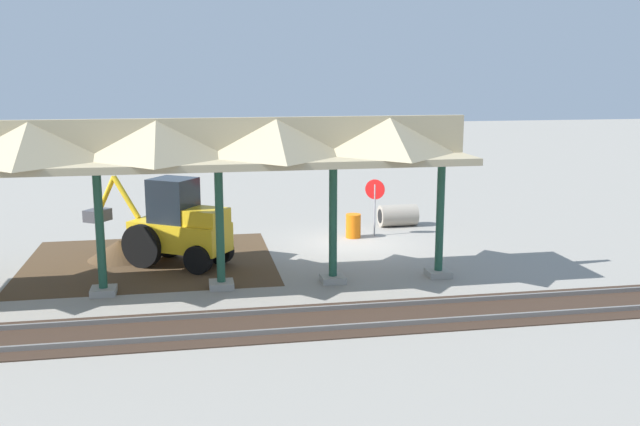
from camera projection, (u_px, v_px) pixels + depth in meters
ground_plane at (353, 244)px, 25.78m from camera, size 120.00×120.00×0.00m
dirt_work_zone at (150, 262)px, 23.44m from camera, size 8.02×7.00×0.01m
platform_canopy at (157, 146)px, 19.49m from camera, size 17.63×3.20×4.90m
rail_tracks at (420, 314)px, 18.32m from camera, size 60.00×2.58×0.15m
stop_sign at (375, 195)px, 26.85m from camera, size 0.67×0.41×2.17m
backhoe at (176, 226)px, 22.88m from camera, size 4.93×3.86×2.82m
dirt_mound at (120, 259)px, 23.81m from camera, size 4.19×4.19×1.27m
concrete_pipe at (398, 215)px, 28.76m from camera, size 1.55×0.93×0.87m
traffic_barrel at (353, 226)px, 26.75m from camera, size 0.56×0.56×0.90m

